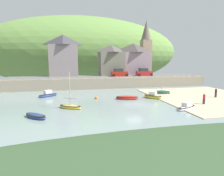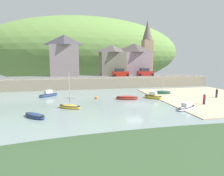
{
  "view_description": "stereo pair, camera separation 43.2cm",
  "coord_description": "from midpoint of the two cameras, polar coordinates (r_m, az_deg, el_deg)",
  "views": [
    {
      "loc": [
        -9.8,
        -27.69,
        6.74
      ],
      "look_at": [
        -2.61,
        4.04,
        1.95
      ],
      "focal_mm": 31.9,
      "sensor_mm": 36.0,
      "label": 1
    },
    {
      "loc": [
        -9.38,
        -27.78,
        6.74
      ],
      "look_at": [
        -2.61,
        4.04,
        1.95
      ],
      "focal_mm": 31.9,
      "sensor_mm": 36.0,
      "label": 2
    }
  ],
  "objects": [
    {
      "name": "sailboat_far_left",
      "position": [
        33.53,
        4.68,
        -2.83
      ],
      "size": [
        3.95,
        2.38,
        0.79
      ],
      "rotation": [
        0.0,
        0.0,
        -0.29
      ],
      "color": "#A8251B",
      "rests_on": "ground"
    },
    {
      "name": "sailboat_white_hull",
      "position": [
        24.74,
        -20.77,
        -7.48
      ],
      "size": [
        3.12,
        3.15,
        0.69
      ],
      "rotation": [
        0.0,
        0.0,
        -0.79
      ],
      "color": "navy",
      "rests_on": "ground"
    },
    {
      "name": "person_near_water",
      "position": [
        32.27,
        25.28,
        -2.72
      ],
      "size": [
        0.34,
        0.34,
        1.62
      ],
      "color": "#282833",
      "rests_on": "ground"
    },
    {
      "name": "mooring_buoy",
      "position": [
        34.0,
        -4.15,
        -2.83
      ],
      "size": [
        0.49,
        0.49,
        0.49
      ],
      "color": "orange",
      "rests_on": "ground"
    },
    {
      "name": "person_on_slipway",
      "position": [
        38.82,
        28.1,
        -1.15
      ],
      "size": [
        0.34,
        0.34,
        1.62
      ],
      "color": "#282833",
      "rests_on": "ground"
    },
    {
      "name": "waterfront_building_right",
      "position": [
        55.86,
        6.67,
        8.32
      ],
      "size": [
        8.43,
        5.42,
        8.53
      ],
      "color": "gray",
      "rests_on": "ground"
    },
    {
      "name": "ground",
      "position": [
        22.24,
        18.5,
        -9.28
      ],
      "size": [
        48.0,
        41.0,
        0.61
      ],
      "color": "gray"
    },
    {
      "name": "hillside_backdrop",
      "position": [
        83.17,
        -8.3,
        10.2
      ],
      "size": [
        80.0,
        44.0,
        27.22
      ],
      "color": "#668E44",
      "rests_on": "ground"
    },
    {
      "name": "church_with_spire",
      "position": [
        61.56,
        10.28,
        11.7
      ],
      "size": [
        3.0,
        3.0,
        15.61
      ],
      "color": "#A0836A",
      "rests_on": "ground"
    },
    {
      "name": "waterfront_building_left",
      "position": [
        52.96,
        -13.23,
        9.17
      ],
      "size": [
        7.35,
        4.82,
        10.36
      ],
      "color": "gray",
      "rests_on": "ground"
    },
    {
      "name": "motorboat_with_cabin",
      "position": [
        27.95,
        -11.57,
        -5.23
      ],
      "size": [
        3.45,
        2.85,
        5.19
      ],
      "rotation": [
        0.0,
        0.0,
        -0.59
      ],
      "color": "gold",
      "rests_on": "ground"
    },
    {
      "name": "parked_car_near_slipway",
      "position": [
        50.18,
        2.62,
        4.32
      ],
      "size": [
        4.14,
        1.82,
        1.95
      ],
      "rotation": [
        0.0,
        0.0,
        -0.02
      ],
      "color": "#AC2114",
      "rests_on": "ground"
    },
    {
      "name": "dinghy_open_wooden",
      "position": [
        37.72,
        -17.46,
        -1.82
      ],
      "size": [
        3.61,
        3.11,
        1.32
      ],
      "rotation": [
        0.0,
        0.0,
        0.64
      ],
      "color": "navy",
      "rests_on": "ground"
    },
    {
      "name": "fishing_boat_green",
      "position": [
        28.66,
        20.96,
        -5.24
      ],
      "size": [
        3.86,
        2.68,
        1.11
      ],
      "rotation": [
        0.0,
        0.0,
        0.47
      ],
      "color": "white",
      "rests_on": "ground"
    },
    {
      "name": "parked_car_by_wall",
      "position": [
        52.25,
        9.69,
        4.37
      ],
      "size": [
        4.14,
        1.82,
        1.95
      ],
      "rotation": [
        0.0,
        0.0,
        -0.02
      ],
      "color": "#AF2320",
      "rests_on": "ground"
    },
    {
      "name": "quay_seawall",
      "position": [
        46.56,
        -0.04,
        1.73
      ],
      "size": [
        48.0,
        9.4,
        2.4
      ],
      "color": "gray",
      "rests_on": "ground"
    },
    {
      "name": "sailboat_tall_mast",
      "position": [
        39.31,
        14.45,
        -1.3
      ],
      "size": [
        3.47,
        1.79,
        5.32
      ],
      "rotation": [
        0.0,
        0.0,
        -0.21
      ],
      "color": "#1E523F",
      "rests_on": "ground"
    },
    {
      "name": "waterfront_building_centre",
      "position": [
        54.18,
        0.28,
        8.08
      ],
      "size": [
        6.77,
        5.82,
        7.99
      ],
      "color": "#6B6A59",
      "rests_on": "ground"
    },
    {
      "name": "sailboat_nearest_shore",
      "position": [
        34.9,
        12.03,
        -2.38
      ],
      "size": [
        3.1,
        3.31,
        1.38
      ],
      "rotation": [
        0.0,
        0.0,
        -0.86
      ],
      "color": "gold",
      "rests_on": "ground"
    }
  ]
}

